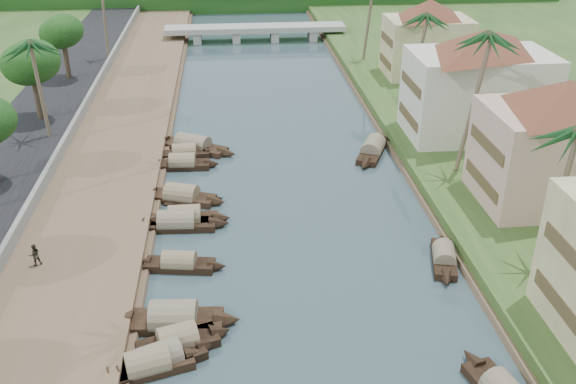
{
  "coord_description": "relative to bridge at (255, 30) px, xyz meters",
  "views": [
    {
      "loc": [
        -4.65,
        -28.61,
        24.75
      ],
      "look_at": [
        -0.34,
        15.65,
        2.0
      ],
      "focal_mm": 40.0,
      "sensor_mm": 36.0,
      "label": 1
    }
  ],
  "objects": [
    {
      "name": "ground",
      "position": [
        -0.0,
        -72.0,
        -1.72
      ],
      "size": [
        220.0,
        220.0,
        0.0
      ],
      "primitive_type": "plane",
      "color": "#34474E",
      "rests_on": "ground"
    },
    {
      "name": "left_bank",
      "position": [
        -16.0,
        -52.0,
        -1.32
      ],
      "size": [
        10.0,
        180.0,
        0.8
      ],
      "primitive_type": "cube",
      "color": "brown",
      "rests_on": "ground"
    },
    {
      "name": "right_bank",
      "position": [
        19.0,
        -52.0,
        -1.12
      ],
      "size": [
        16.0,
        180.0,
        1.2
      ],
      "primitive_type": "cube",
      "color": "#294B1E",
      "rests_on": "ground"
    },
    {
      "name": "retaining_wall",
      "position": [
        -20.2,
        -52.0,
        -0.37
      ],
      "size": [
        0.4,
        180.0,
        1.1
      ],
      "primitive_type": "cube",
      "color": "slate",
      "rests_on": "left_bank"
    },
    {
      "name": "bridge",
      "position": [
        0.0,
        0.0,
        0.0
      ],
      "size": [
        28.0,
        4.0,
        2.4
      ],
      "color": "#9A9A90",
      "rests_on": "ground"
    },
    {
      "name": "building_mid",
      "position": [
        19.99,
        -58.0,
        4.41
      ],
      "size": [
        14.11,
        14.11,
        9.7
      ],
      "color": "#C99C8E",
      "rests_on": "right_bank"
    },
    {
      "name": "building_far",
      "position": [
        18.99,
        -44.0,
        4.66
      ],
      "size": [
        15.59,
        15.59,
        10.2
      ],
      "color": "beige",
      "rests_on": "right_bank"
    },
    {
      "name": "building_distant",
      "position": [
        19.99,
        -24.0,
        4.16
      ],
      "size": [
        12.62,
        12.62,
        9.2
      ],
      "color": "beige",
      "rests_on": "right_bank"
    },
    {
      "name": "sampan_3",
      "position": [
        -9.12,
        -72.85,
        -1.31
      ],
      "size": [
        7.34,
        4.34,
        2.01
      ],
      "rotation": [
        0.0,
        0.0,
        0.41
      ],
      "color": "black",
      "rests_on": "ground"
    },
    {
      "name": "sampan_4",
      "position": [
        -9.66,
        -73.23,
        -1.31
      ],
      "size": [
        7.07,
        3.36,
        2.0
      ],
      "rotation": [
        0.0,
        0.0,
        0.28
      ],
      "color": "black",
      "rests_on": "ground"
    },
    {
      "name": "sampan_5",
      "position": [
        -8.13,
        -71.42,
        -1.31
      ],
      "size": [
        6.67,
        3.45,
        2.1
      ],
      "rotation": [
        0.0,
        0.0,
        0.3
      ],
      "color": "black",
      "rests_on": "ground"
    },
    {
      "name": "sampan_6",
      "position": [
        -8.49,
        -69.35,
        -1.3
      ],
      "size": [
        8.33,
        2.52,
        2.43
      ],
      "rotation": [
        0.0,
        0.0,
        -0.07
      ],
      "color": "black",
      "rests_on": "ground"
    },
    {
      "name": "sampan_7",
      "position": [
        -8.49,
        -63.26,
        -1.32
      ],
      "size": [
        6.76,
        2.38,
        1.82
      ],
      "rotation": [
        0.0,
        0.0,
        -0.16
      ],
      "color": "black",
      "rests_on": "ground"
    },
    {
      "name": "sampan_8",
      "position": [
        -8.39,
        -57.06,
        -1.31
      ],
      "size": [
        7.21,
        2.01,
        2.23
      ],
      "rotation": [
        0.0,
        0.0,
        0.01
      ],
      "color": "black",
      "rests_on": "ground"
    },
    {
      "name": "sampan_9",
      "position": [
        -8.98,
        -57.67,
        -1.31
      ],
      "size": [
        8.27,
        2.11,
        2.09
      ],
      "rotation": [
        0.0,
        0.0,
        -0.06
      ],
      "color": "black",
      "rests_on": "ground"
    },
    {
      "name": "sampan_10",
      "position": [
        -8.82,
        -53.22,
        -1.31
      ],
      "size": [
        7.81,
        4.12,
        2.14
      ],
      "rotation": [
        0.0,
        0.0,
        -0.34
      ],
      "color": "black",
      "rests_on": "ground"
    },
    {
      "name": "sampan_11",
      "position": [
        -9.09,
        -46.69,
        -1.31
      ],
      "size": [
        6.91,
        1.91,
        2.0
      ],
      "rotation": [
        0.0,
        0.0,
        -0.04
      ],
      "color": "black",
      "rests_on": "ground"
    },
    {
      "name": "sampan_12",
      "position": [
        -8.27,
        -42.59,
        -1.31
      ],
      "size": [
        9.19,
        6.31,
        2.27
      ],
      "rotation": [
        0.0,
        0.0,
        -0.52
      ],
      "color": "black",
      "rests_on": "ground"
    },
    {
      "name": "sampan_13",
      "position": [
        -9.02,
        -44.26,
        -1.32
      ],
      "size": [
        6.58,
        1.73,
        1.85
      ],
      "rotation": [
        0.0,
        0.0,
        0.04
      ],
      "color": "black",
      "rests_on": "ground"
    },
    {
      "name": "sampan_15",
      "position": [
        9.78,
        -64.28,
        -1.32
      ],
      "size": [
        2.87,
        6.74,
        1.83
      ],
      "rotation": [
        0.0,
        0.0,
        1.33
      ],
      "color": "black",
      "rests_on": "ground"
    },
    {
      "name": "sampan_16",
      "position": [
        8.94,
        -45.09,
        -1.31
      ],
      "size": [
        5.24,
        9.06,
        2.23
      ],
      "rotation": [
        0.0,
        0.0,
        1.16
      ],
      "color": "black",
      "rests_on": "ground"
    },
    {
      "name": "canoe_2",
      "position": [
        -7.95,
        -53.57,
        -1.62
      ],
      "size": [
        5.15,
        1.46,
        0.74
      ],
      "rotation": [
        0.0,
        0.0,
        0.14
      ],
      "color": "black",
      "rests_on": "ground"
    },
    {
      "name": "palm_1",
      "position": [
        16.0,
        -66.26,
        8.46
      ],
      "size": [
        3.2,
        3.2,
        10.75
      ],
      "color": "#70624B",
      "rests_on": "ground"
    },
    {
      "name": "palm_2",
      "position": [
        15.0,
        -52.04,
        10.87
      ],
      "size": [
        3.2,
        3.2,
        13.22
      ],
      "color": "#70624B",
      "rests_on": "ground"
    },
    {
      "name": "palm_3",
      "position": [
        16.0,
        -32.96,
        8.51
      ],
      "size": [
        3.2,
        3.2,
        10.78
      ],
      "color": "#70624B",
      "rests_on": "ground"
    },
    {
      "name": "palm_6",
      "position": [
        -22.0,
        -41.19,
        8.51
      ],
      "size": [
        3.2,
        3.2,
        10.59
      ],
      "color": "#70624B",
      "rests_on": "ground"
    },
    {
      "name": "tree_4",
      "position": [
        -24.0,
        -35.97,
        5.44
      ],
      "size": [
        5.16,
        5.16,
        7.98
      ],
      "color": "#4B3A2B",
      "rests_on": "ground"
    },
    {
      "name": "tree_5",
      "position": [
        -24.0,
        -21.91,
        5.23
      ],
      "size": [
        4.56,
        4.56,
        7.54
      ],
      "color": "#4B3A2B",
      "rests_on": "ground"
    },
    {
      "name": "tree_6",
      "position": [
        24.0,
        -41.98,
        4.63
      ],
      "size": [
        4.93,
        4.93,
        7.27
      ],
      "color": "#4B3A2B",
      "rests_on": "ground"
    },
    {
      "name": "person_far",
      "position": [
        -17.97,
        -63.05,
        -0.14
      ],
      "size": [
        0.94,
        0.87,
        1.56
      ],
      "primitive_type": "imported",
      "rotation": [
        0.0,
        0.0,
        3.6
      ],
      "color": "#333224",
      "rests_on": "left_bank"
    }
  ]
}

